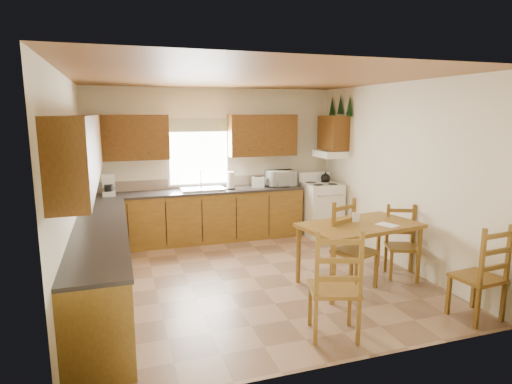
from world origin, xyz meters
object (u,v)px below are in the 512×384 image
object	(u,v)px
chair_near_right	(478,271)
chair_far_right	(402,242)
stove	(321,210)
dining_table	(359,254)
chair_far_left	(355,246)
chair_near_left	(334,282)
microwave	(280,178)

from	to	relation	value
chair_near_right	chair_far_right	world-z (taller)	chair_near_right
stove	dining_table	xyz separation A→B (m)	(-0.59, -2.28, -0.07)
chair_far_left	dining_table	bearing A→B (deg)	19.30
chair_near_left	chair_near_right	world-z (taller)	chair_near_left
chair_near_right	chair_far_right	size ratio (longest dim) A/B	1.10
dining_table	chair_far_left	world-z (taller)	chair_far_left
dining_table	chair_near_left	xyz separation A→B (m)	(-0.98, -1.12, 0.16)
chair_far_left	microwave	bearing A→B (deg)	67.54
stove	chair_near_left	bearing A→B (deg)	-113.70
chair_far_left	chair_near_left	bearing A→B (deg)	-152.14
dining_table	chair_far_right	size ratio (longest dim) A/B	1.56
microwave	chair_far_right	world-z (taller)	microwave
stove	chair_far_right	bearing A→B (deg)	-86.09
microwave	chair_far_left	bearing A→B (deg)	-89.71
chair_far_left	stove	bearing A→B (deg)	51.07
microwave	chair_near_left	distance (m)	3.83
microwave	dining_table	xyz separation A→B (m)	(0.11, -2.58, -0.66)
microwave	chair_near_left	bearing A→B (deg)	-102.49
stove	chair_near_left	xyz separation A→B (m)	(-1.57, -3.40, 0.09)
dining_table	chair_far_right	bearing A→B (deg)	-7.14
stove	chair_near_right	bearing A→B (deg)	-87.11
dining_table	chair_far_left	size ratio (longest dim) A/B	1.36
microwave	chair_far_right	distance (m)	2.74
dining_table	chair_near_right	world-z (taller)	chair_near_right
chair_far_left	chair_far_right	world-z (taller)	chair_far_left
chair_near_left	chair_far_right	world-z (taller)	chair_near_left
chair_near_right	chair_far_right	distance (m)	1.31
microwave	chair_far_left	size ratio (longest dim) A/B	0.43
stove	chair_far_left	xyz separation A→B (m)	(-0.72, -2.39, 0.08)
chair_near_right	chair_far_right	xyz separation A→B (m)	(0.00, 1.31, -0.05)
dining_table	microwave	bearing A→B (deg)	83.46
microwave	chair_near_left	size ratio (longest dim) A/B	0.42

